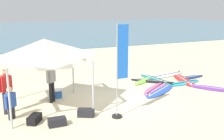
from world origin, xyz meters
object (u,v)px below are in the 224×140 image
Objects in this scene: surfboard_black at (152,81)px; person_blue at (11,102)px; surfboard_teal at (154,79)px; gear_bag_near_tent at (34,119)px; surfboard_white at (166,75)px; person_grey at (51,79)px; surfboard_cyan at (184,83)px; canopy_tent at (45,48)px; banner_flag at (120,75)px; surfboard_navy at (191,77)px; surfboard_red at (184,80)px; person_red at (6,88)px; cooler_box at (56,94)px; surfboard_lime at (143,81)px; surfboard_pink at (155,89)px; gear_bag_on_sand at (86,113)px; surfboard_blue at (160,91)px; surfboard_purple at (212,88)px; gear_bag_by_pole at (57,122)px.

surfboard_black is 7.48m from person_blue.
gear_bag_near_tent is at bearing -154.49° from surfboard_teal.
surfboard_black is 0.46m from surfboard_teal.
surfboard_white is 1.53× the size of person_grey.
person_grey reaches higher than surfboard_white.
gear_bag_near_tent reaches higher than surfboard_cyan.
canopy_tent reaches higher than person_blue.
banner_flag is (3.65, -1.30, 0.92)m from person_blue.
surfboard_navy is at bearing 10.47° from canopy_tent.
canopy_tent is at bearing -161.22° from surfboard_white.
gear_bag_near_tent is (-7.78, -3.64, 0.10)m from surfboard_white.
surfboard_navy is at bearing 17.24° from gear_bag_near_tent.
surfboard_red is (0.34, 0.48, -0.00)m from surfboard_cyan.
person_red is at bearing 153.30° from banner_flag.
canopy_tent reaches higher than person_red.
canopy_tent reaches higher than cooler_box.
person_grey reaches higher than surfboard_navy.
person_red is 0.50× the size of banner_flag.
surfboard_navy is 1.34m from surfboard_white.
surfboard_red is at bearing 7.69° from person_red.
person_grey is at bearing 64.60° from canopy_tent.
cooler_box is (-4.80, -0.82, 0.16)m from surfboard_lime.
surfboard_pink is at bearing -95.11° from surfboard_lime.
gear_bag_on_sand is (-4.17, -3.24, 0.10)m from surfboard_lime.
surfboard_blue and surfboard_teal have the same top height.
surfboard_red is 4.38× the size of gear_bag_on_sand.
person_red is at bearing -175.16° from surfboard_cyan.
canopy_tent is 2.64m from gear_bag_near_tent.
gear_bag_on_sand is at bearing -147.56° from surfboard_white.
person_red reaches higher than surfboard_navy.
person_grey is 2.85× the size of gear_bag_on_sand.
person_red is at bearing -172.31° from surfboard_red.
gear_bag_on_sand reaches higher than surfboard_navy.
surfboard_pink is (-2.21, -0.75, 0.00)m from surfboard_red.
banner_flag reaches higher than surfboard_cyan.
surfboard_cyan is at bearing 19.97° from surfboard_blue.
person_blue reaches higher than surfboard_blue.
person_grey is at bearing 128.75° from banner_flag.
gear_bag_near_tent reaches higher than surfboard_navy.
surfboard_blue is (-2.90, -1.44, -0.00)m from surfboard_navy.
surfboard_black is (0.41, -0.21, -0.00)m from surfboard_lime.
person_red is (-9.25, 0.55, 0.95)m from surfboard_purple.
surfboard_teal is at bearing 34.42° from gear_bag_on_sand.
gear_bag_on_sand reaches higher than surfboard_blue.
gear_bag_on_sand is at bearing -66.21° from person_grey.
surfboard_lime is at bearing 15.27° from person_red.
surfboard_purple is at bearing -99.17° from surfboard_navy.
gear_bag_by_pole reaches higher than surfboard_blue.
banner_flag reaches higher than gear_bag_near_tent.
surfboard_cyan is 3.56× the size of gear_bag_by_pole.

